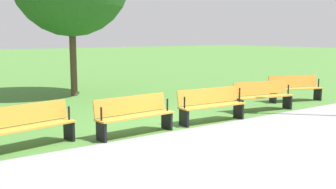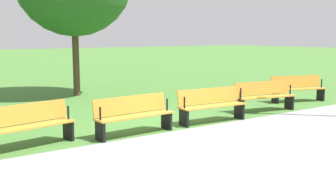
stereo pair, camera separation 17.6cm
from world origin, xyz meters
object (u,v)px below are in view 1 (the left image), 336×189
Objects in this scene: bench_0 at (295,87)px; bench_4 at (28,125)px; bench_3 at (134,114)px; bench_1 at (263,95)px; bench_2 at (211,104)px.

bench_0 is 1.00× the size of bench_4.
bench_1 is at bearing 179.98° from bench_3.
bench_3 is (2.37, 0.00, 0.00)m from bench_2.
bench_0 is 1.00× the size of bench_1.
bench_0 and bench_4 have the same top height.
bench_2 is (4.65, 0.85, 0.00)m from bench_0.
bench_4 is (9.37, 0.56, 0.00)m from bench_0.
bench_0 and bench_3 have the same top height.
bench_0 is at bearing 173.06° from bench_4.
bench_1 is 4.73m from bench_3.
bench_4 is at bearing 20.72° from bench_0.
bench_4 is (2.35, -0.28, 0.00)m from bench_3.
bench_3 is at bearing 13.81° from bench_1.
bench_0 is 9.39m from bench_4.
bench_2 is at bearing 176.54° from bench_3.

